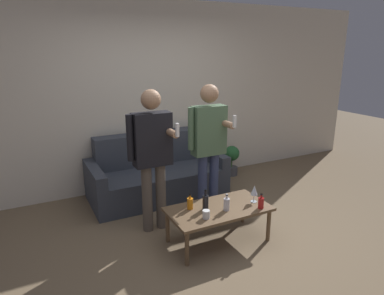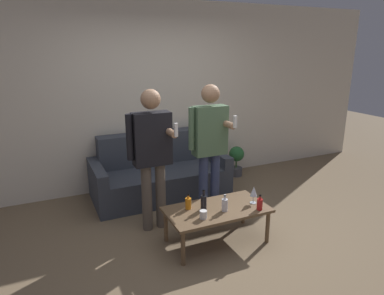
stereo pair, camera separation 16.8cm
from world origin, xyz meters
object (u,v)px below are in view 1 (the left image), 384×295
Objects in this scene: couch at (156,175)px; person_standing_left at (152,150)px; bottle_orange at (227,204)px; coffee_table at (219,211)px; person_standing_right at (209,140)px.

person_standing_left is at bearing -112.51° from couch.
bottle_orange is at bearing -49.29° from person_standing_left.
bottle_orange is 0.11× the size of person_standing_left.
coffee_table is 0.90m from person_standing_right.
couch is at bearing 113.25° from person_standing_right.
bottle_orange is (0.05, -0.08, 0.11)m from coffee_table.
person_standing_left reaches higher than coffee_table.
person_standing_right is (0.37, -0.85, 0.67)m from couch.
couch is at bearing 67.49° from person_standing_left.
couch is 1.71× the size of coffee_table.
person_standing_right is (0.23, 0.63, 0.61)m from coffee_table.
coffee_table is at bearing -84.58° from couch.
couch reaches higher than bottle_orange.
bottle_orange is at bearing -61.06° from coffee_table.
bottle_orange is at bearing -83.21° from couch.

